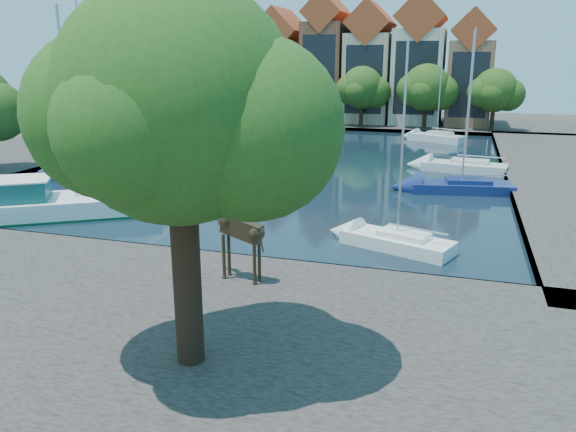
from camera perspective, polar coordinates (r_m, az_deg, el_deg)
name	(u,v)px	position (r m, az deg, el deg)	size (l,w,h in m)	color
ground	(135,252)	(28.06, -15.24, -3.57)	(160.00, 160.00, 0.00)	#38332B
water_basin	(285,164)	(49.28, -0.33, 5.30)	(38.00, 50.00, 0.08)	black
near_quay	(31,307)	(22.82, -24.67, -8.39)	(50.00, 14.00, 0.50)	#48433E
far_quay	(353,122)	(80.04, 6.65, 9.42)	(60.00, 16.00, 0.50)	#48433E
left_quay	(47,148)	(61.46, -23.31, 6.32)	(14.00, 52.00, 0.50)	#48433E
plane_tree	(182,113)	(14.98, -10.70, 10.28)	(8.32, 6.40, 10.62)	#332114
townhouse_west_end	(201,69)	(86.77, -8.79, 14.54)	(5.44, 9.18, 14.93)	#90654E
townhouse_west_mid	(239,63)	(84.33, -5.00, 15.22)	(5.94, 9.18, 16.79)	beige
townhouse_west_inner	(282,70)	(82.14, -0.64, 14.65)	(6.43, 9.18, 15.15)	beige
townhouse_center	(327,62)	(80.38, 3.94, 15.31)	(5.44, 9.18, 16.93)	brown
townhouse_east_inner	(370,67)	(79.21, 8.30, 14.72)	(5.94, 9.18, 15.79)	tan
townhouse_east_mid	(419,65)	(78.44, 13.16, 14.75)	(6.43, 9.18, 16.65)	beige
townhouse_east_end	(470,73)	(78.23, 17.99, 13.67)	(5.44, 9.18, 14.43)	#885F41
far_tree_far_west	(192,86)	(81.43, -9.72, 12.89)	(7.28, 5.60, 7.68)	#332114
far_tree_west	(246,88)	(78.18, -4.33, 12.88)	(6.76, 5.20, 7.36)	#332114
far_tree_mid_west	(302,87)	(75.62, 1.48, 12.98)	(7.80, 6.00, 8.00)	#332114
far_tree_mid_east	(363,89)	(73.87, 7.60, 12.66)	(7.02, 5.40, 7.52)	#332114
far_tree_east	(427,89)	(72.94, 13.96, 12.39)	(7.54, 5.80, 7.84)	#332114
far_tree_far_east	(496,92)	(72.90, 20.35, 11.75)	(6.76, 5.20, 7.36)	#332114
side_tree_left_far	(93,94)	(62.15, -19.21, 11.59)	(7.28, 5.60, 7.88)	#332114
giraffe_statue	(236,227)	(21.98, -5.27, -1.12)	(3.09, 0.81, 4.41)	#362C1B
motorsailer	(42,202)	(35.51, -23.68, 1.33)	(12.44, 9.75, 11.71)	white
sailboat_left_b	(92,170)	(45.77, -19.27, 4.43)	(7.72, 4.82, 13.25)	navy
sailboat_left_c	(184,145)	(57.80, -10.49, 7.15)	(5.19, 2.14, 8.92)	silver
sailboat_left_d	(218,132)	(67.15, -7.17, 8.46)	(5.52, 3.69, 9.30)	white
sailboat_left_e	(231,126)	(72.39, -5.81, 9.04)	(5.23, 2.71, 8.48)	silver
sailboat_right_a	(397,239)	(27.66, 11.03, -2.28)	(5.72, 3.64, 9.86)	white
sailboat_right_b	(462,185)	(40.44, 17.22, 3.05)	(7.05, 3.49, 10.62)	navy
sailboat_right_c	(464,165)	(47.80, 17.47, 4.97)	(6.83, 3.19, 11.14)	silver
sailboat_right_d	(437,136)	(64.31, 14.86, 7.86)	(6.33, 4.43, 10.86)	silver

